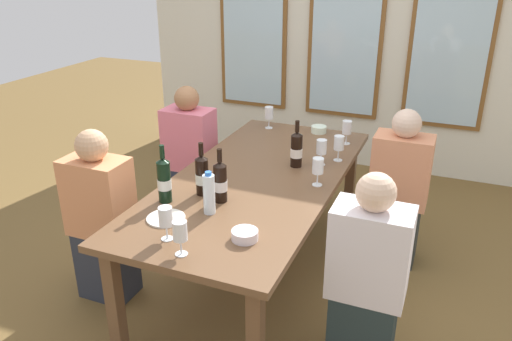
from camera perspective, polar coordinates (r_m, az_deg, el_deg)
ground_plane at (r=3.54m, az=0.11°, el=-11.71°), size 12.00×12.00×0.00m
back_wall_with_windows at (r=5.10m, az=10.19°, el=16.39°), size 4.18×0.10×2.90m
dining_table at (r=3.21m, az=0.12°, el=-1.89°), size 0.98×2.15×0.74m
white_plate_0 at (r=2.73m, az=-10.04°, el=-5.28°), size 0.20×0.20×0.01m
wine_bottle_0 at (r=2.86m, az=-10.24°, el=-1.04°), size 0.08×0.08×0.34m
wine_bottle_1 at (r=2.92m, az=-6.05°, el=-0.49°), size 0.08×0.08×0.31m
wine_bottle_2 at (r=2.83m, az=-4.02°, el=-1.24°), size 0.08×0.08×0.31m
wine_bottle_3 at (r=3.30m, az=4.55°, el=2.39°), size 0.08×0.08×0.31m
tasting_bowl_0 at (r=2.50m, az=-1.26°, el=-7.22°), size 0.13×0.13×0.05m
tasting_bowl_1 at (r=3.99m, az=7.04°, el=4.59°), size 0.12×0.12×0.05m
water_bottle at (r=2.71m, az=-5.28°, el=-2.61°), size 0.06×0.06×0.24m
wine_glass_0 at (r=4.03m, az=1.46°, el=6.41°), size 0.07×0.07×0.17m
wine_glass_1 at (r=3.04m, az=6.94°, el=0.37°), size 0.07×0.07×0.17m
wine_glass_2 at (r=2.49m, az=-10.07°, el=-5.25°), size 0.07×0.07×0.17m
wine_glass_3 at (r=2.36m, az=-8.50°, el=-6.78°), size 0.07×0.07×0.17m
wine_glass_4 at (r=3.34m, az=7.33°, el=2.49°), size 0.07×0.07×0.17m
wine_glass_5 at (r=3.43m, az=9.26°, el=2.94°), size 0.07×0.07×0.17m
wine_glass_6 at (r=3.75m, az=10.14°, el=4.65°), size 0.07×0.07×0.17m
seated_person_0 at (r=3.25m, az=-16.87°, el=-5.41°), size 0.38×0.24×1.11m
seated_person_1 at (r=2.65m, az=12.30°, el=-11.96°), size 0.38×0.24×1.11m
seated_person_2 at (r=4.06m, az=-7.39°, el=1.33°), size 0.38×0.24×1.11m
seated_person_3 at (r=3.61m, az=15.64°, el=-2.33°), size 0.38×0.24×1.11m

